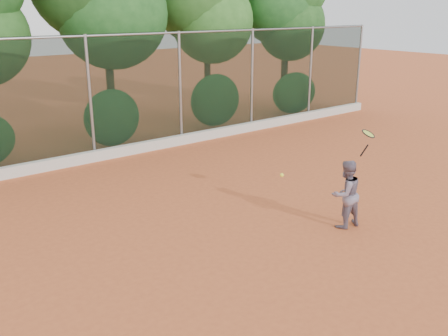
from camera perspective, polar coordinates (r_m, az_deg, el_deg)
ground at (r=9.32m, az=3.87°, el=-8.83°), size 80.00×80.00×0.00m
concrete_curb at (r=14.68m, az=-14.26°, el=1.39°), size 24.00×0.20×0.30m
tennis_player at (r=10.09m, az=13.73°, el=-2.91°), size 0.74×0.61×1.37m
chainlink_fence at (r=14.47m, az=-15.08°, el=8.05°), size 24.09×0.09×3.50m
tennis_racket at (r=10.05m, az=16.12°, el=3.57°), size 0.35×0.34×0.56m
tennis_ball_in_flight at (r=8.73m, az=6.64°, el=-0.81°), size 0.07×0.07×0.07m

